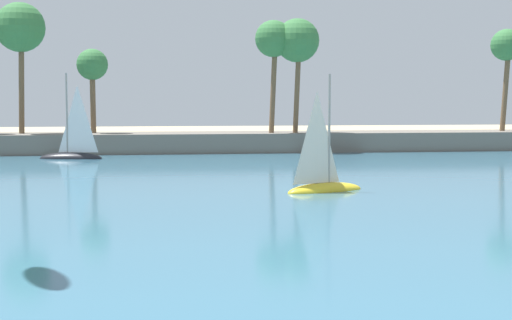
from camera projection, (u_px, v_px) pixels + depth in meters
name	position (u px, v px, depth m)	size (l,w,h in m)	color
sea	(186.00, 159.00, 58.46)	(220.00, 96.15, 0.06)	#386B84
palm_headland	(169.00, 114.00, 65.97)	(95.63, 6.32, 13.31)	slate
sailboat_near_shore	(324.00, 180.00, 38.13)	(4.70, 2.90, 6.55)	yellow
sailboat_mid_bay	(72.00, 150.00, 58.84)	(5.25, 2.26, 7.37)	black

